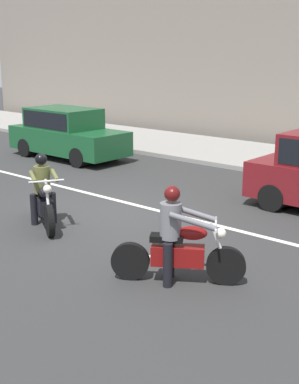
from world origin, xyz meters
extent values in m
plane|color=#2D2D2D|center=(0.00, 0.00, 0.00)|extent=(80.00, 80.00, 0.00)
cube|color=gray|center=(0.00, 8.00, 0.07)|extent=(40.00, 4.40, 0.14)
cube|color=silver|center=(0.48, 0.90, 0.00)|extent=(18.00, 0.14, 0.01)
cylinder|color=black|center=(4.10, -1.46, 0.31)|extent=(0.59, 0.45, 0.62)
cylinder|color=black|center=(2.83, -2.31, 0.31)|extent=(0.59, 0.45, 0.62)
cylinder|color=silver|center=(4.00, -1.53, 0.65)|extent=(0.32, 0.24, 0.75)
cube|color=maroon|center=(3.46, -1.89, 0.45)|extent=(0.86, 0.70, 0.32)
ellipsoid|color=maroon|center=(3.65, -1.77, 0.84)|extent=(0.53, 0.47, 0.22)
cube|color=black|center=(3.31, -1.99, 0.74)|extent=(0.57, 0.49, 0.10)
cylinder|color=silver|center=(3.95, -1.56, 0.99)|extent=(0.42, 0.60, 0.04)
sphere|color=silver|center=(4.02, -1.52, 0.85)|extent=(0.17, 0.17, 0.17)
cylinder|color=silver|center=(3.12, -1.92, 0.33)|extent=(0.62, 0.45, 0.07)
cylinder|color=black|center=(3.46, -2.13, 0.36)|extent=(0.21, 0.21, 0.72)
cylinder|color=black|center=(3.23, -1.80, 0.36)|extent=(0.21, 0.21, 0.72)
cylinder|color=slate|center=(3.36, -1.96, 1.03)|extent=(0.47, 0.47, 0.58)
cylinder|color=slate|center=(3.78, -1.94, 1.10)|extent=(0.66, 0.48, 0.29)
cylinder|color=slate|center=(3.53, -1.58, 1.10)|extent=(0.66, 0.48, 0.29)
sphere|color=tan|center=(3.38, -1.95, 1.43)|extent=(0.20, 0.20, 0.20)
sphere|color=#510F0F|center=(3.38, -1.95, 1.46)|extent=(0.25, 0.25, 0.25)
cylinder|color=black|center=(0.21, -1.86, 0.33)|extent=(0.63, 0.43, 0.65)
cylinder|color=black|center=(-1.03, -1.15, 0.33)|extent=(0.63, 0.43, 0.65)
cylinder|color=silver|center=(0.11, -1.80, 0.71)|extent=(0.36, 0.24, 0.83)
cube|color=black|center=(-0.41, -1.50, 0.47)|extent=(0.82, 0.64, 0.32)
ellipsoid|color=black|center=(-0.22, -1.61, 0.79)|extent=(0.54, 0.45, 0.22)
cube|color=black|center=(-0.57, -1.41, 0.69)|extent=(0.57, 0.47, 0.10)
cylinder|color=silver|center=(0.05, -1.77, 1.10)|extent=(0.38, 0.63, 0.04)
sphere|color=silver|center=(0.12, -1.81, 0.96)|extent=(0.17, 0.17, 0.17)
cylinder|color=silver|center=(-0.59, -1.22, 0.35)|extent=(0.64, 0.41, 0.07)
cylinder|color=black|center=(-0.63, -1.61, 0.34)|extent=(0.20, 0.20, 0.67)
cylinder|color=black|center=(-0.43, -1.26, 0.34)|extent=(0.20, 0.20, 0.67)
cylinder|color=brown|center=(-0.52, -1.44, 0.98)|extent=(0.46, 0.46, 0.58)
cylinder|color=brown|center=(-0.34, -1.80, 1.13)|extent=(0.62, 0.41, 0.15)
cylinder|color=brown|center=(-0.12, -1.42, 1.13)|extent=(0.62, 0.41, 0.15)
sphere|color=tan|center=(-0.50, -1.45, 1.39)|extent=(0.20, 0.20, 0.20)
sphere|color=black|center=(-0.50, -1.45, 1.42)|extent=(0.25, 0.25, 0.25)
cube|color=#164C28|center=(-5.65, 3.66, 0.64)|extent=(4.46, 1.76, 0.80)
cube|color=#164C28|center=(-5.87, 3.66, 1.38)|extent=(2.45, 1.62, 0.68)
cube|color=black|center=(-5.87, 3.66, 1.38)|extent=(2.26, 1.65, 0.54)
cylinder|color=black|center=(-4.27, 3.66, 0.32)|extent=(0.64, 1.82, 0.64)
cylinder|color=black|center=(-7.03, 3.66, 0.32)|extent=(0.64, 1.82, 0.64)
cylinder|color=black|center=(2.71, 3.39, 0.32)|extent=(0.64, 1.76, 0.64)
camera|label=1|loc=(8.24, -8.08, 3.58)|focal=49.24mm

